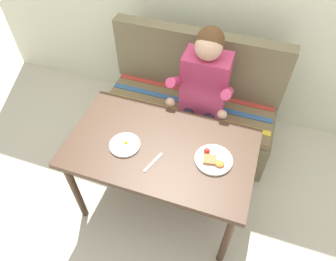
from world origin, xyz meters
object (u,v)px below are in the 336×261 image
object	(u,v)px
table	(161,154)
couch	(190,110)
plate_breakfast	(213,159)
fork	(153,162)
plate_eggs	(125,145)
person	(203,90)

from	to	relation	value
table	couch	distance (m)	0.83
plate_breakfast	fork	xyz separation A→B (m)	(-0.34, -0.13, -0.01)
plate_breakfast	plate_eggs	bearing A→B (deg)	-173.04
person	plate_breakfast	distance (m)	0.63
person	plate_breakfast	size ratio (longest dim) A/B	5.25
person	table	bearing A→B (deg)	-101.67
plate_breakfast	plate_eggs	distance (m)	0.56
couch	plate_eggs	world-z (taller)	couch
person	fork	bearing A→B (deg)	-99.69
fork	table	bearing A→B (deg)	108.36
table	plate_breakfast	bearing A→B (deg)	0.15
table	fork	distance (m)	0.16
table	couch	bearing A→B (deg)	90.00
couch	fork	world-z (taller)	couch
plate_eggs	plate_breakfast	bearing A→B (deg)	6.96
table	person	xyz separation A→B (m)	(0.12, 0.59, 0.09)
couch	person	bearing A→B (deg)	-55.14
fork	plate_eggs	bearing A→B (deg)	-177.99
person	fork	size ratio (longest dim) A/B	7.13
plate_eggs	person	bearing A→B (deg)	62.79
fork	person	bearing A→B (deg)	99.34
person	plate_eggs	xyz separation A→B (m)	(-0.34, -0.66, -0.00)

